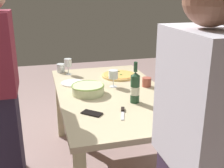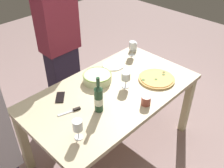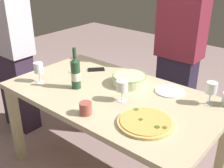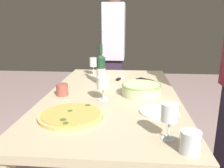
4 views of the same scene
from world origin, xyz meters
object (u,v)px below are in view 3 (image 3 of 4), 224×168
object	(u,v)px
serving_bowl	(130,79)
wine_glass_far_left	(211,89)
cup_ceramic	(86,108)
person_host	(12,51)
person_guest_left	(179,54)
pizza	(146,122)
side_plate	(170,91)
pizza_knife	(76,76)
wine_glass_near_pizza	(122,87)
dining_table	(112,104)
wine_bottle	(76,73)
cell_phone	(96,69)
wine_glass_by_bottle	(39,69)

from	to	relation	value
serving_bowl	wine_glass_far_left	xyz separation A→B (m)	(0.61, 0.09, 0.07)
cup_ceramic	wine_glass_far_left	bearing A→B (deg)	48.64
person_host	person_guest_left	world-z (taller)	person_host
serving_bowl	cup_ceramic	distance (m)	0.54
pizza	side_plate	xyz separation A→B (m)	(-0.10, 0.48, -0.01)
wine_glass_far_left	cup_ceramic	distance (m)	0.84
pizza	person_guest_left	bearing A→B (deg)	107.80
cup_ceramic	person_guest_left	size ratio (longest dim) A/B	0.05
wine_glass_far_left	pizza_knife	world-z (taller)	wine_glass_far_left
person_guest_left	wine_glass_near_pizza	bearing A→B (deg)	8.36
person_guest_left	person_host	bearing A→B (deg)	-48.14
dining_table	person_guest_left	size ratio (longest dim) A/B	0.97
wine_glass_far_left	cup_ceramic	bearing A→B (deg)	-131.36
wine_bottle	cell_phone	xyz separation A→B (m)	(-0.13, 0.36, -0.12)
wine_bottle	cell_phone	bearing A→B (deg)	109.34
pizza	pizza_knife	distance (m)	0.87
side_plate	cell_phone	xyz separation A→B (m)	(-0.71, -0.04, 0.00)
pizza_knife	person_host	xyz separation A→B (m)	(-0.76, -0.11, 0.08)
side_plate	cell_phone	world-z (taller)	same
pizza	serving_bowl	bearing A→B (deg)	136.54
pizza_knife	person_host	distance (m)	0.78
serving_bowl	cell_phone	size ratio (longest dim) A/B	1.89
cell_phone	person_guest_left	distance (m)	0.79
serving_bowl	wine_bottle	size ratio (longest dim) A/B	0.85
dining_table	wine_bottle	world-z (taller)	wine_bottle
wine_bottle	wine_glass_far_left	xyz separation A→B (m)	(0.88, 0.41, -0.01)
wine_glass_by_bottle	cup_ceramic	xyz separation A→B (m)	(0.63, -0.11, -0.07)
dining_table	wine_bottle	size ratio (longest dim) A/B	5.01
wine_glass_by_bottle	wine_glass_far_left	world-z (taller)	same
person_host	pizza	bearing A→B (deg)	-7.45
pizza	wine_glass_by_bottle	xyz separation A→B (m)	(-0.99, -0.04, 0.10)
person_host	dining_table	bearing A→B (deg)	0.00
wine_glass_by_bottle	wine_glass_far_left	bearing A→B (deg)	23.51
serving_bowl	cell_phone	xyz separation A→B (m)	(-0.40, 0.05, -0.04)
cell_phone	wine_glass_by_bottle	bearing A→B (deg)	111.39
pizza	wine_bottle	distance (m)	0.70
wine_glass_far_left	wine_glass_near_pizza	bearing A→B (deg)	-144.93
wine_glass_far_left	cup_ceramic	size ratio (longest dim) A/B	2.01
wine_glass_near_pizza	wine_glass_far_left	size ratio (longest dim) A/B	0.93
wine_glass_far_left	wine_glass_by_bottle	bearing A→B (deg)	-156.49
wine_glass_near_pizza	cell_phone	xyz separation A→B (m)	(-0.52, 0.30, -0.10)
dining_table	wine_glass_far_left	xyz separation A→B (m)	(0.62, 0.30, 0.21)
dining_table	pizza_knife	xyz separation A→B (m)	(-0.43, 0.04, 0.10)
wine_glass_near_pizza	dining_table	bearing A→B (deg)	160.25
cup_ceramic	person_host	bearing A→B (deg)	168.05
wine_glass_near_pizza	cup_ceramic	xyz separation A→B (m)	(-0.07, -0.29, -0.07)
cell_phone	wine_glass_far_left	bearing A→B (deg)	-135.08
cup_ceramic	person_guest_left	world-z (taller)	person_guest_left
wine_glass_by_bottle	wine_glass_far_left	xyz separation A→B (m)	(1.19, 0.52, 0.00)
pizza_knife	wine_glass_far_left	bearing A→B (deg)	14.01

